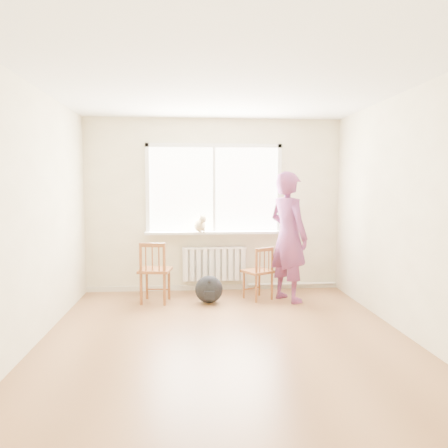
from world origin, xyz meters
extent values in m
plane|color=#91613B|center=(0.00, 0.00, 0.00)|extent=(4.50, 4.50, 0.00)
plane|color=white|center=(0.00, 0.00, 2.70)|extent=(4.50, 4.50, 0.00)
cube|color=#EEE5BF|center=(0.00, 2.25, 1.35)|extent=(4.00, 0.01, 2.70)
cube|color=white|center=(0.00, 2.23, 1.60)|extent=(2.00, 0.02, 1.30)
cube|color=white|center=(0.00, 2.21, 2.28)|extent=(2.12, 0.05, 0.06)
cube|color=white|center=(-1.03, 2.21, 1.60)|extent=(0.06, 0.05, 1.42)
cube|color=white|center=(1.03, 2.21, 1.60)|extent=(0.06, 0.05, 1.42)
cube|color=white|center=(0.00, 2.21, 1.60)|extent=(0.04, 0.05, 1.30)
cube|color=white|center=(0.00, 2.14, 0.93)|extent=(2.15, 0.22, 0.04)
cube|color=white|center=(0.00, 2.20, 0.43)|extent=(1.00, 0.02, 0.55)
cube|color=white|center=(0.00, 2.15, 0.43)|extent=(1.00, 0.10, 0.51)
cube|color=white|center=(0.00, 2.15, 0.69)|extent=(1.00, 0.12, 0.03)
cylinder|color=silver|center=(1.25, 2.19, 0.08)|extent=(1.40, 0.04, 0.04)
cube|color=beige|center=(0.00, 2.23, 0.04)|extent=(4.00, 0.03, 0.08)
cube|color=brown|center=(-0.88, 1.56, 0.46)|extent=(0.49, 0.47, 0.04)
cylinder|color=brown|center=(-0.69, 1.70, 0.23)|extent=(0.04, 0.04, 0.46)
cylinder|color=brown|center=(-1.02, 1.75, 0.23)|extent=(0.04, 0.04, 0.46)
cylinder|color=brown|center=(-0.74, 1.37, 0.23)|extent=(0.04, 0.04, 0.46)
cylinder|color=brown|center=(-1.07, 1.42, 0.23)|extent=(0.04, 0.04, 0.46)
cylinder|color=brown|center=(-0.74, 1.37, 0.44)|extent=(0.04, 0.04, 0.87)
cylinder|color=brown|center=(-1.07, 1.42, 0.44)|extent=(0.04, 0.04, 0.87)
cube|color=brown|center=(-0.90, 1.40, 0.84)|extent=(0.36, 0.09, 0.06)
cylinder|color=brown|center=(-0.81, 1.38, 0.66)|extent=(0.02, 0.02, 0.35)
cylinder|color=brown|center=(-0.90, 1.40, 0.66)|extent=(0.02, 0.02, 0.35)
cylinder|color=brown|center=(-0.99, 1.41, 0.66)|extent=(0.02, 0.02, 0.35)
cube|color=brown|center=(0.60, 1.61, 0.41)|extent=(0.51, 0.51, 0.04)
cylinder|color=brown|center=(0.66, 1.81, 0.21)|extent=(0.03, 0.03, 0.41)
cylinder|color=brown|center=(0.41, 1.67, 0.21)|extent=(0.03, 0.03, 0.41)
cylinder|color=brown|center=(0.80, 1.56, 0.21)|extent=(0.03, 0.03, 0.41)
cylinder|color=brown|center=(0.55, 1.41, 0.21)|extent=(0.03, 0.03, 0.41)
cylinder|color=brown|center=(0.80, 1.56, 0.39)|extent=(0.04, 0.04, 0.78)
cylinder|color=brown|center=(0.55, 1.41, 0.39)|extent=(0.04, 0.04, 0.78)
cube|color=brown|center=(0.68, 1.48, 0.75)|extent=(0.29, 0.18, 0.05)
cylinder|color=brown|center=(0.75, 1.53, 0.58)|extent=(0.02, 0.02, 0.31)
cylinder|color=brown|center=(0.68, 1.48, 0.58)|extent=(0.02, 0.02, 0.31)
cylinder|color=brown|center=(0.61, 1.44, 0.58)|extent=(0.02, 0.02, 0.31)
imported|color=#B23B4B|center=(1.02, 1.50, 0.93)|extent=(0.73, 0.81, 1.86)
ellipsoid|color=beige|center=(-0.23, 2.07, 1.05)|extent=(0.26, 0.32, 0.20)
sphere|color=beige|center=(-0.19, 1.94, 1.15)|extent=(0.11, 0.11, 0.11)
cone|color=beige|center=(-0.22, 1.93, 1.21)|extent=(0.04, 0.04, 0.05)
cone|color=beige|center=(-0.16, 1.95, 1.21)|extent=(0.04, 0.04, 0.05)
cylinder|color=beige|center=(-0.27, 2.21, 0.99)|extent=(0.08, 0.18, 0.02)
cylinder|color=beige|center=(-0.23, 1.96, 1.00)|extent=(0.02, 0.02, 0.10)
cylinder|color=beige|center=(-0.17, 1.98, 1.00)|extent=(0.02, 0.02, 0.10)
ellipsoid|color=black|center=(-0.12, 1.45, 0.20)|extent=(0.46, 0.39, 0.39)
camera|label=1|loc=(-0.39, -4.61, 1.66)|focal=35.00mm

